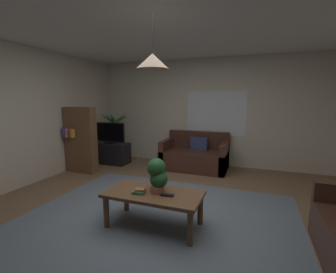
{
  "coord_description": "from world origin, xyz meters",
  "views": [
    {
      "loc": [
        1.15,
        -2.76,
        1.57
      ],
      "look_at": [
        0.0,
        0.3,
        1.05
      ],
      "focal_mm": 25.46,
      "sensor_mm": 36.0,
      "label": 1
    }
  ],
  "objects": [
    {
      "name": "window_pane",
      "position": [
        0.24,
        2.84,
        1.24
      ],
      "size": [
        1.37,
        0.01,
        1.02
      ],
      "primitive_type": "cube",
      "color": "white"
    },
    {
      "name": "rug",
      "position": [
        0.0,
        -0.2,
        0.0
      ],
      "size": [
        3.55,
        3.13,
        0.01
      ],
      "primitive_type": "cube",
      "color": "slate",
      "rests_on": "ground"
    },
    {
      "name": "wall_left",
      "position": [
        -2.76,
        0.0,
        1.25
      ],
      "size": [
        0.06,
        5.69,
        2.51
      ],
      "primitive_type": "cube",
      "color": "beige",
      "rests_on": "ground"
    },
    {
      "name": "potted_palm_corner",
      "position": [
        -2.32,
        2.51,
        0.55
      ],
      "size": [
        0.88,
        0.8,
        1.29
      ],
      "color": "#B77051",
      "rests_on": "ground"
    },
    {
      "name": "floor",
      "position": [
        0.0,
        0.0,
        -0.01
      ],
      "size": [
        5.47,
        5.69,
        0.02
      ],
      "primitive_type": "cube",
      "color": "brown",
      "rests_on": "ground"
    },
    {
      "name": "bookshelf_corner",
      "position": [
        -2.37,
        1.27,
        0.7
      ],
      "size": [
        0.7,
        0.31,
        1.4
      ],
      "color": "brown",
      "rests_on": "ground"
    },
    {
      "name": "potted_plant_on_table",
      "position": [
        0.04,
        -0.18,
        0.65
      ],
      "size": [
        0.26,
        0.23,
        0.42
      ],
      "color": "#B77051",
      "rests_on": "coffee_table"
    },
    {
      "name": "coffee_table",
      "position": [
        0.01,
        -0.23,
        0.37
      ],
      "size": [
        1.18,
        0.6,
        0.44
      ],
      "color": "brown",
      "rests_on": "ground"
    },
    {
      "name": "book_on_table_1",
      "position": [
        -0.13,
        -0.31,
        0.48
      ],
      "size": [
        0.13,
        0.11,
        0.03
      ],
      "primitive_type": "cube",
      "rotation": [
        0.0,
        0.0,
        0.18
      ],
      "color": "#99663F",
      "rests_on": "coffee_table"
    },
    {
      "name": "book_on_table_0",
      "position": [
        -0.14,
        -0.32,
        0.45
      ],
      "size": [
        0.16,
        0.13,
        0.03
      ],
      "primitive_type": "cube",
      "rotation": [
        0.0,
        0.0,
        0.16
      ],
      "color": "#387247",
      "rests_on": "coffee_table"
    },
    {
      "name": "wall_back",
      "position": [
        0.0,
        2.88,
        1.25
      ],
      "size": [
        5.59,
        0.06,
        2.51
      ],
      "primitive_type": "cube",
      "color": "beige",
      "rests_on": "ground"
    },
    {
      "name": "couch_under_window",
      "position": [
        -0.12,
        2.37,
        0.28
      ],
      "size": [
        1.43,
        0.84,
        0.82
      ],
      "color": "#47281E",
      "rests_on": "ground"
    },
    {
      "name": "pendant_lamp",
      "position": [
        0.01,
        -0.23,
        1.99
      ],
      "size": [
        0.37,
        0.37,
        0.61
      ],
      "color": "black"
    },
    {
      "name": "remote_on_table_0",
      "position": [
        0.21,
        -0.28,
        0.45
      ],
      "size": [
        0.17,
        0.07,
        0.02
      ],
      "primitive_type": "cube",
      "rotation": [
        0.0,
        0.0,
        4.84
      ],
      "color": "black",
      "rests_on": "coffee_table"
    },
    {
      "name": "tv",
      "position": [
        -2.18,
        2.07,
        0.76
      ],
      "size": [
        0.81,
        0.16,
        0.5
      ],
      "color": "black",
      "rests_on": "tv_stand"
    },
    {
      "name": "tv_stand",
      "position": [
        -2.18,
        2.1,
        0.25
      ],
      "size": [
        0.9,
        0.44,
        0.5
      ],
      "primitive_type": "cube",
      "color": "black",
      "rests_on": "ground"
    },
    {
      "name": "ceiling",
      "position": [
        0.0,
        0.0,
        2.52
      ],
      "size": [
        5.47,
        5.69,
        0.02
      ],
      "primitive_type": "cube",
      "color": "white"
    }
  ]
}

